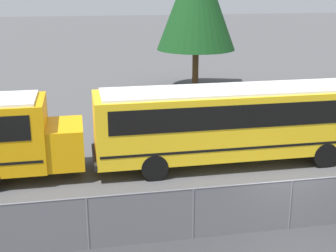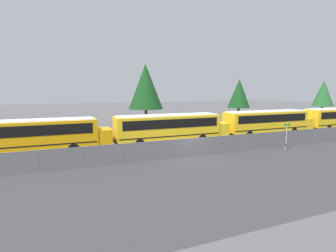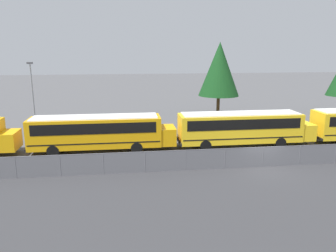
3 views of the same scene
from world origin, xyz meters
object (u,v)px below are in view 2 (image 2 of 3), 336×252
at_px(school_bus_1, 34,134).
at_px(tree_2, 323,93).
at_px(tree_0, 146,87).
at_px(tree_3, 239,93).
at_px(school_bus_2, 171,126).
at_px(street_sign, 286,136).
at_px(school_bus_3, 268,121).

height_order(school_bus_1, tree_2, tree_2).
relative_size(tree_0, tree_2, 1.27).
bearing_deg(tree_3, school_bus_2, -144.97).
relative_size(school_bus_2, tree_0, 1.30).
xyz_separation_m(street_sign, tree_3, (9.70, 20.24, 3.76)).
bearing_deg(tree_0, school_bus_1, -136.03).
bearing_deg(street_sign, school_bus_3, 59.05).
bearing_deg(street_sign, tree_3, 64.39).
distance_m(school_bus_2, street_sign, 11.53).
bearing_deg(school_bus_3, school_bus_1, 179.94).
bearing_deg(school_bus_2, school_bus_1, 179.66).
distance_m(school_bus_3, street_sign, 8.30).
xyz_separation_m(school_bus_1, school_bus_2, (13.17, -0.08, 0.00)).
distance_m(school_bus_2, school_bus_3, 13.37).
bearing_deg(street_sign, school_bus_2, 142.26).
distance_m(street_sign, tree_0, 23.29).
xyz_separation_m(school_bus_1, school_bus_3, (26.54, -0.03, 0.00)).
relative_size(school_bus_1, street_sign, 4.84).
bearing_deg(tree_3, school_bus_3, -112.50).
bearing_deg(school_bus_1, school_bus_2, -0.34).
distance_m(school_bus_1, school_bus_2, 13.17).
height_order(street_sign, tree_0, tree_0).
bearing_deg(school_bus_2, street_sign, -37.74).
height_order(school_bus_3, tree_0, tree_0).
xyz_separation_m(tree_0, tree_2, (37.49, -2.06, -1.21)).
bearing_deg(tree_0, school_bus_3, -51.25).
height_order(school_bus_2, tree_0, tree_0).
height_order(school_bus_1, tree_0, tree_0).
height_order(street_sign, tree_2, tree_2).
bearing_deg(school_bus_1, school_bus_3, -0.06).
bearing_deg(tree_3, street_sign, -115.61).
relative_size(school_bus_3, tree_0, 1.30).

